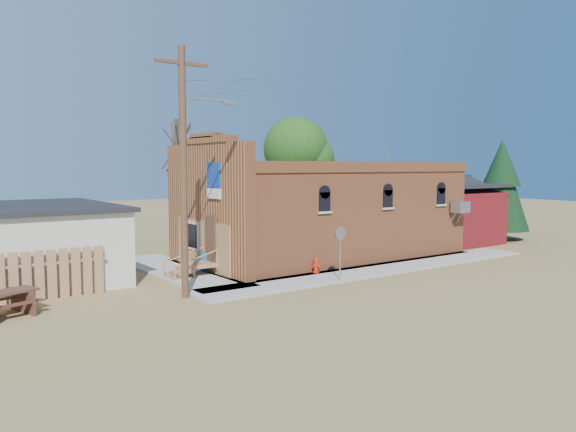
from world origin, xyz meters
TOP-DOWN VIEW (x-y plane):
  - ground at (0.00, 0.00)m, footprint 120.00×120.00m
  - sidewalk_south at (1.50, 0.90)m, footprint 19.00×2.20m
  - sidewalk_west at (-6.30, 6.00)m, footprint 2.60×10.00m
  - brick_bar at (1.64, 5.49)m, footprint 16.40×7.97m
  - red_shed at (11.50, 5.50)m, footprint 5.40×6.40m
  - wood_fence at (-12.80, 3.80)m, footprint 5.20×0.10m
  - utility_pole at (-8.14, 1.20)m, footprint 3.12×0.26m
  - tree_bare_near at (-3.00, 13.00)m, footprint 2.80×2.80m
  - tree_leafy at (6.00, 13.50)m, footprint 4.40×4.40m
  - evergreen_tree at (15.50, 4.00)m, footprint 3.60×3.60m
  - fire_hydrant at (-1.61, 1.80)m, footprint 0.38×0.35m
  - stop_sign at (-1.79, 0.00)m, footprint 0.61×0.13m
  - trash_barrel at (-5.30, 5.17)m, footprint 0.65×0.65m
  - picnic_table at (-14.00, 2.20)m, footprint 2.30×1.98m

SIDE VIEW (x-z plane):
  - ground at x=0.00m, z-range 0.00..0.00m
  - sidewalk_south at x=1.50m, z-range 0.00..0.08m
  - sidewalk_west at x=-6.30m, z-range 0.00..0.08m
  - fire_hydrant at x=-1.61m, z-range 0.08..0.76m
  - trash_barrel at x=-5.30m, z-range 0.08..0.91m
  - picnic_table at x=-14.00m, z-range 0.13..0.94m
  - wood_fence at x=-12.80m, z-range 0.00..1.80m
  - stop_sign at x=-1.79m, z-range 0.68..2.93m
  - red_shed at x=11.50m, z-range 0.12..4.42m
  - brick_bar at x=1.64m, z-range -0.81..5.49m
  - evergreen_tree at x=15.50m, z-range 0.46..6.96m
  - utility_pole at x=-8.14m, z-range 0.27..9.27m
  - tree_leafy at x=6.00m, z-range 1.86..10.01m
  - tree_bare_near at x=-3.00m, z-range 2.14..9.79m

